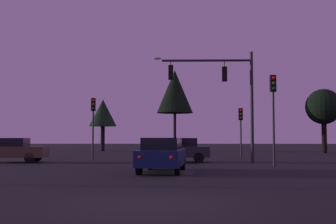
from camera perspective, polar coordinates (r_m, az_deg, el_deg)
ground_plane at (r=34.13m, az=0.78°, el=-6.10°), size 168.00×168.00×0.00m
traffic_signal_mast_arm at (r=25.99m, az=7.48°, el=3.48°), size 6.16×0.43×6.80m
traffic_light_corner_left at (r=23.21m, az=14.07°, el=1.31°), size 0.32×0.36×4.89m
traffic_light_corner_right at (r=31.97m, az=9.82°, el=-1.40°), size 0.31×0.35×3.76m
traffic_light_median at (r=29.73m, az=-10.09°, el=-0.53°), size 0.37×0.39×4.30m
car_nearside_lane at (r=18.73m, az=-0.74°, el=-5.72°), size 2.11×4.75×1.52m
car_crossing_left at (r=28.11m, az=-20.72°, el=-4.78°), size 4.67×2.27×1.52m
car_crossing_right at (r=26.68m, az=1.44°, el=-5.09°), size 4.11×1.90×1.52m
tree_behind_sign at (r=50.50m, az=-8.80°, el=-0.17°), size 3.25×3.25×6.13m
tree_left_far at (r=45.95m, az=20.30°, el=0.62°), size 3.64×3.64×6.56m
tree_center_horizon at (r=45.06m, az=0.93°, el=2.77°), size 3.86×3.86×8.82m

